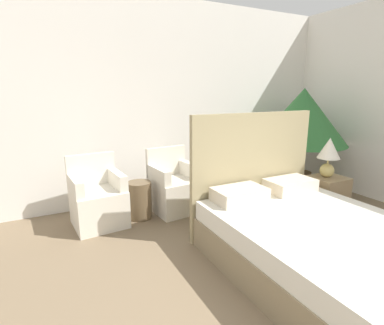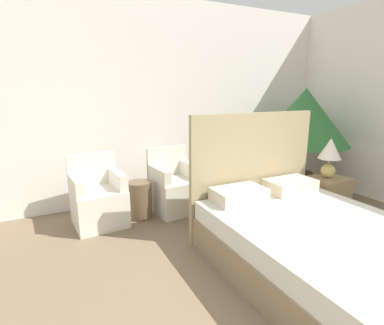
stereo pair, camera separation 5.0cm
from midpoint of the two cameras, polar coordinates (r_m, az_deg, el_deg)
The scene contains 8 objects.
wall_back at distance 4.53m, azimuth -5.40°, elevation 11.33°, with size 10.00×0.06×2.90m.
bed at distance 2.96m, azimuth 24.00°, elevation -14.41°, with size 1.59×2.26×1.39m.
armchair_near_window_left at distance 3.87m, azimuth -17.01°, elevation -7.15°, with size 0.64×0.63×0.85m.
armchair_near_window_right at distance 4.13m, azimuth -2.88°, elevation -5.24°, with size 0.65×0.64×0.85m.
potted_palm at distance 5.00m, azimuth 20.82°, elevation 7.75°, with size 1.38×1.38×1.66m.
nightstand at distance 4.22m, azimuth 24.71°, elevation -6.29°, with size 0.42×0.38×0.56m.
table_lamp at distance 4.06m, azimuth 25.09°, elevation 1.59°, with size 0.27×0.27×0.50m.
side_table at distance 3.96m, azimuth -9.51°, elevation -7.03°, with size 0.31×0.31×0.49m.
Camera 2 is at (-1.58, -0.21, 1.62)m, focal length 28.00 mm.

